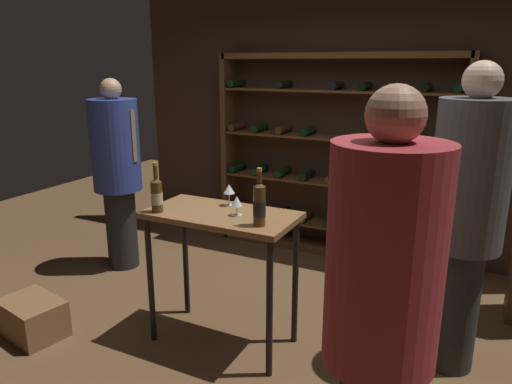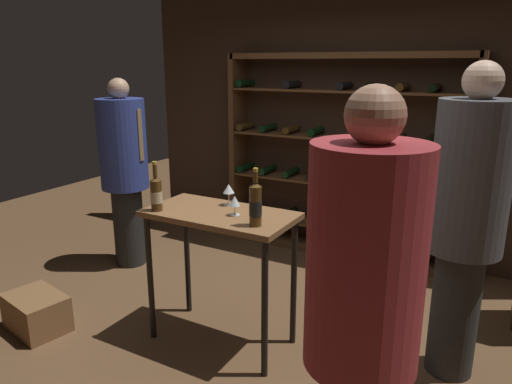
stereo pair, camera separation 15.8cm
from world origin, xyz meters
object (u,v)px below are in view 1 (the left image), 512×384
(tasting_table, at_px, (222,232))
(wine_glass_stemmed_left, at_px, (229,190))
(person_bystander_red_print, at_px, (467,209))
(wine_bottle_amber_reserve, at_px, (259,204))
(person_host_in_suit, at_px, (381,306))
(wine_rack, at_px, (334,157))
(person_bystander_dark_jacket, at_px, (117,167))
(wine_crate, at_px, (33,318))
(wine_glass_stemmed_center, at_px, (237,202))
(wine_bottle_gold_foil, at_px, (157,195))

(tasting_table, height_order, wine_glass_stemmed_left, wine_glass_stemmed_left)
(person_bystander_red_print, height_order, wine_bottle_amber_reserve, person_bystander_red_print)
(person_host_in_suit, xyz_separation_m, wine_glass_stemmed_left, (-1.32, 1.11, 0.05))
(wine_rack, height_order, wine_glass_stemmed_left, wine_rack)
(person_host_in_suit, bearing_deg, tasting_table, 148.61)
(person_bystander_red_print, xyz_separation_m, person_host_in_suit, (-0.24, -1.38, -0.05))
(person_bystander_dark_jacket, bearing_deg, tasting_table, 66.63)
(wine_rack, bearing_deg, person_bystander_dark_jacket, -143.71)
(person_bystander_dark_jacket, xyz_separation_m, wine_crate, (0.26, -1.29, -0.89))
(wine_crate, distance_m, wine_glass_stemmed_center, 1.83)
(wine_crate, distance_m, wine_bottle_amber_reserve, 2.01)
(wine_rack, height_order, person_bystander_red_print, wine_rack)
(tasting_table, bearing_deg, wine_glass_stemmed_center, -5.47)
(wine_crate, bearing_deg, wine_rack, 59.81)
(wine_crate, bearing_deg, tasting_table, 23.33)
(person_bystander_dark_jacket, bearing_deg, wine_bottle_gold_foil, 53.70)
(wine_crate, relative_size, wine_bottle_amber_reserve, 1.28)
(wine_rack, xyz_separation_m, person_host_in_suit, (1.11, -2.96, 0.02))
(wine_rack, xyz_separation_m, person_bystander_red_print, (1.35, -1.58, 0.06))
(tasting_table, xyz_separation_m, wine_crate, (-1.33, -0.57, -0.72))
(tasting_table, xyz_separation_m, wine_glass_stemmed_left, (-0.03, 0.17, 0.26))
(wine_rack, height_order, person_host_in_suit, wine_rack)
(wine_rack, height_order, wine_crate, wine_rack)
(tasting_table, bearing_deg, person_host_in_suit, -36.17)
(person_host_in_suit, xyz_separation_m, person_bystander_dark_jacket, (-2.88, 1.66, -0.03))
(person_bystander_red_print, height_order, person_host_in_suit, person_bystander_red_print)
(wine_crate, xyz_separation_m, wine_bottle_gold_foil, (0.93, 0.39, 0.98))
(wine_crate, height_order, wine_bottle_amber_reserve, wine_bottle_amber_reserve)
(wine_bottle_gold_foil, bearing_deg, wine_crate, -157.28)
(wine_glass_stemmed_center, bearing_deg, person_bystander_dark_jacket, 156.94)
(wine_bottle_gold_foil, relative_size, wine_glass_stemmed_left, 2.24)
(person_bystander_dark_jacket, distance_m, wine_crate, 1.59)
(wine_bottle_gold_foil, xyz_separation_m, wine_glass_stemmed_left, (0.37, 0.36, -0.01))
(person_host_in_suit, relative_size, wine_glass_stemmed_left, 12.33)
(wine_crate, distance_m, wine_glass_stemmed_left, 1.79)
(person_bystander_dark_jacket, height_order, wine_bottle_gold_foil, person_bystander_dark_jacket)
(person_bystander_red_print, bearing_deg, person_host_in_suit, 24.69)
(wine_glass_stemmed_left, bearing_deg, wine_bottle_gold_foil, -136.01)
(person_bystander_dark_jacket, distance_m, wine_glass_stemmed_left, 1.65)
(wine_bottle_gold_foil, height_order, wine_glass_stemmed_center, wine_bottle_gold_foil)
(tasting_table, xyz_separation_m, person_bystander_red_print, (1.53, 0.43, 0.26))
(wine_crate, bearing_deg, wine_bottle_amber_reserve, 14.78)
(wine_rack, bearing_deg, person_host_in_suit, -69.42)
(person_host_in_suit, relative_size, wine_bottle_gold_foil, 5.51)
(wine_bottle_gold_foil, bearing_deg, wine_rack, 75.26)
(wine_bottle_amber_reserve, distance_m, wine_glass_stemmed_left, 0.49)
(tasting_table, relative_size, person_host_in_suit, 0.54)
(wine_rack, distance_m, wine_glass_stemmed_center, 2.03)
(wine_rack, height_order, wine_glass_stemmed_center, wine_rack)
(wine_bottle_amber_reserve, relative_size, wine_glass_stemmed_left, 2.39)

